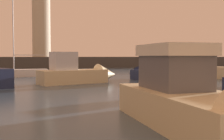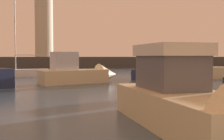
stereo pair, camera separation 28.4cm
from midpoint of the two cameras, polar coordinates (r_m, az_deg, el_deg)
name	(u,v)px [view 2 (the right image)]	position (r m, az deg, el deg)	size (l,w,h in m)	color
ground_plane	(96,78)	(31.28, -2.94, -1.73)	(220.00, 220.00, 0.00)	#384C60
breakwater	(78,62)	(60.49, -6.85, 1.57)	(77.64, 4.40, 2.37)	#423F3D
lighthouse	(44,17)	(60.93, -13.65, 10.43)	(3.73, 3.73, 17.44)	beige
motorboat_2	(82,73)	(26.08, -5.76, -0.68)	(8.02, 4.89, 3.26)	beige
motorboat_3	(150,72)	(29.01, 8.04, -0.38)	(4.08, 6.56, 3.02)	#1E284C
motorboat_4	(206,108)	(9.11, 19.54, -7.31)	(3.45, 9.23, 3.61)	beige
motorboat_6	(215,70)	(33.13, 20.55, -0.05)	(7.75, 5.28, 3.21)	beige
sailboat_moored	(21,72)	(35.66, -17.84, -0.45)	(6.75, 2.82, 10.58)	white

